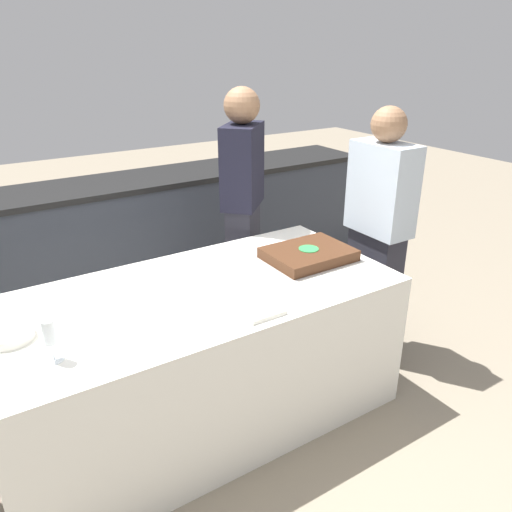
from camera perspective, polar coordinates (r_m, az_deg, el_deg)
The scene contains 10 objects.
ground_plane at distance 2.82m, azimuth -6.06°, elevation -17.58°, with size 14.00×14.00×0.00m, color gray.
back_counter at distance 3.84m, azimuth -16.79°, elevation 1.29°, with size 4.40×0.58×0.92m.
dining_table at distance 2.59m, azimuth -6.41°, elevation -11.30°, with size 1.94×0.93×0.75m.
cake at distance 2.71m, azimuth 6.00°, elevation 0.18°, with size 0.48×0.38×0.07m.
plate_stack at distance 2.23m, azimuth -26.39°, elevation -8.08°, with size 0.19×0.19×0.04m.
wine_glass at distance 1.98m, azimuth -22.53°, elevation -8.27°, with size 0.07×0.07×0.17m.
side_plate_near_cake at distance 2.92m, azimuth 0.91°, elevation 1.45°, with size 0.19×0.19×0.00m.
utensil_pile at distance 2.17m, azimuth 0.85°, elevation -6.48°, with size 0.18×0.11×0.02m.
person_cutting_cake at distance 3.21m, azimuth -1.50°, elevation 5.23°, with size 0.39×0.39×1.60m.
person_seated_right at distance 3.04m, azimuth 13.71°, elevation 2.35°, with size 0.20×0.38×1.53m.
Camera 1 is at (-0.90, -1.94, 1.84)m, focal length 35.00 mm.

